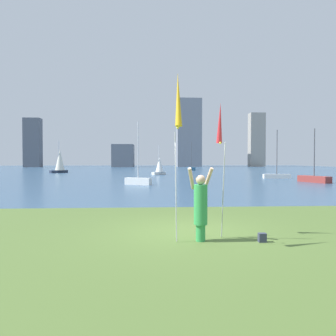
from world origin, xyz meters
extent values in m
cube|color=#335170|center=(0.00, 62.32, -0.06)|extent=(120.00, 115.37, 0.12)
cube|color=#263316|center=(0.00, 4.63, -0.02)|extent=(120.00, 0.70, 0.02)
cylinder|color=green|center=(0.21, -1.03, 0.21)|extent=(0.24, 0.24, 0.42)
cylinder|color=green|center=(0.21, -1.03, 0.92)|extent=(0.34, 0.34, 1.00)
sphere|color=#D1A889|center=(0.21, -1.03, 1.54)|extent=(0.24, 0.24, 0.24)
cylinder|color=#D1A889|center=(-0.01, -0.90, 1.57)|extent=(0.25, 0.39, 0.58)
cylinder|color=#D1A889|center=(0.43, -0.90, 1.57)|extent=(0.25, 0.39, 0.58)
cylinder|color=#B2B2B7|center=(-0.40, -0.86, 1.40)|extent=(0.02, 0.57, 2.76)
cone|color=yellow|center=(-0.40, -1.54, 3.46)|extent=(0.16, 0.41, 1.31)
sphere|color=yellow|center=(-0.40, -1.41, 2.81)|extent=(0.06, 0.06, 0.06)
cylinder|color=#B2B2B7|center=(0.82, -0.86, 1.25)|extent=(0.02, 0.37, 2.48)
cone|color=red|center=(0.82, -0.44, 3.04)|extent=(0.16, 0.31, 1.09)
sphere|color=yellow|center=(0.82, -0.52, 2.50)|extent=(0.06, 0.06, 0.06)
cube|color=#33384C|center=(1.72, -1.22, 0.11)|extent=(0.19, 0.14, 0.22)
cube|color=maroon|center=(14.15, 19.20, 0.30)|extent=(1.90, 3.29, 0.59)
cylinder|color=#47474C|center=(14.15, 19.20, 2.80)|extent=(0.10, 0.10, 4.41)
cube|color=white|center=(0.11, 35.54, 0.20)|extent=(2.08, 2.01, 0.40)
cylinder|color=silver|center=(0.11, 35.54, 2.31)|extent=(0.07, 0.07, 3.82)
cone|color=white|center=(0.23, 35.66, 1.47)|extent=(1.61, 1.61, 2.14)
cube|color=#2D6084|center=(7.38, 54.78, 0.33)|extent=(1.40, 2.33, 0.65)
cylinder|color=#47474C|center=(7.38, 54.78, 3.25)|extent=(0.07, 0.07, 5.18)
cube|color=white|center=(-2.10, 17.18, 0.29)|extent=(2.31, 1.55, 0.58)
cylinder|color=silver|center=(-2.10, 17.18, 2.92)|extent=(0.07, 0.07, 4.69)
cube|color=#333D51|center=(-16.20, 43.17, 0.22)|extent=(2.57, 2.76, 0.43)
cylinder|color=silver|center=(-16.20, 43.17, 2.90)|extent=(0.09, 0.09, 4.93)
cone|color=silver|center=(-16.05, 43.34, 2.16)|extent=(2.15, 2.15, 3.45)
cube|color=silver|center=(13.30, 25.68, 0.25)|extent=(3.07, 0.84, 0.49)
cylinder|color=#47474C|center=(13.30, 25.68, 3.00)|extent=(0.09, 0.09, 5.02)
cube|color=#565B66|center=(-37.43, 89.08, 7.55)|extent=(4.99, 3.09, 15.10)
cube|color=slate|center=(-9.70, 89.84, 3.53)|extent=(6.64, 7.93, 7.05)
cube|color=gray|center=(11.55, 93.32, 11.09)|extent=(7.84, 6.65, 22.17)
cube|color=gray|center=(34.60, 93.61, 8.97)|extent=(5.01, 3.38, 17.94)
camera|label=1|loc=(-1.04, -8.71, 2.03)|focal=33.07mm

